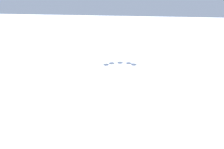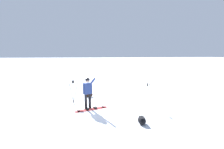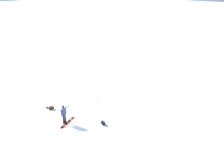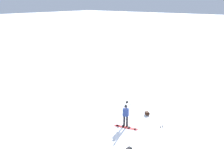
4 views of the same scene
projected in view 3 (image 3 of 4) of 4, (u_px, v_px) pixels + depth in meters
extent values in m
plane|color=white|center=(69.00, 119.00, 16.58)|extent=(300.00, 300.00, 0.00)
cylinder|color=black|center=(65.00, 118.00, 16.03)|extent=(0.14, 0.14, 0.80)
cylinder|color=black|center=(64.00, 119.00, 15.85)|extent=(0.14, 0.14, 0.80)
cube|color=navy|center=(64.00, 112.00, 15.66)|extent=(0.46, 0.37, 0.57)
sphere|color=tan|center=(63.00, 107.00, 15.48)|extent=(0.22, 0.22, 0.22)
sphere|color=black|center=(63.00, 107.00, 15.47)|extent=(0.23, 0.23, 0.23)
cylinder|color=navy|center=(67.00, 107.00, 15.55)|extent=(0.25, 0.52, 0.40)
cylinder|color=navy|center=(62.00, 113.00, 15.50)|extent=(0.09, 0.09, 0.57)
cube|color=#B23333|center=(68.00, 123.00, 16.11)|extent=(1.50, 0.69, 0.02)
cylinder|color=#B23333|center=(73.00, 118.00, 16.70)|extent=(0.29, 0.29, 0.02)
cylinder|color=#B23333|center=(62.00, 128.00, 15.51)|extent=(0.29, 0.29, 0.02)
cube|color=black|center=(69.00, 121.00, 16.26)|extent=(0.19, 0.23, 0.08)
cube|color=black|center=(66.00, 124.00, 15.91)|extent=(0.19, 0.23, 0.08)
ellipsoid|color=black|center=(103.00, 123.00, 15.85)|extent=(0.38, 0.55, 0.30)
cube|color=black|center=(103.00, 122.00, 15.81)|extent=(0.23, 0.33, 0.08)
cylinder|color=#262628|center=(49.00, 116.00, 16.01)|extent=(0.04, 0.31, 1.19)
cylinder|color=#262628|center=(49.00, 114.00, 16.23)|extent=(0.28, 0.17, 1.19)
cylinder|color=#262628|center=(47.00, 115.00, 16.09)|extent=(0.25, 0.21, 1.19)
cube|color=black|center=(47.00, 108.00, 15.85)|extent=(0.10, 0.10, 0.06)
cube|color=black|center=(47.00, 108.00, 15.82)|extent=(0.12, 0.16, 0.10)
ellipsoid|color=black|center=(51.00, 108.00, 17.79)|extent=(0.67, 0.63, 0.30)
cube|color=#402618|center=(51.00, 107.00, 17.75)|extent=(0.40, 0.38, 0.08)
cylinder|color=gray|center=(97.00, 104.00, 17.47)|extent=(0.22, 0.13, 1.30)
cylinder|color=black|center=(97.00, 98.00, 17.23)|extent=(0.05, 0.05, 0.14)
cylinder|color=gray|center=(97.00, 103.00, 17.62)|extent=(0.24, 0.08, 1.30)
cylinder|color=black|center=(96.00, 97.00, 17.38)|extent=(0.05, 0.05, 0.14)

